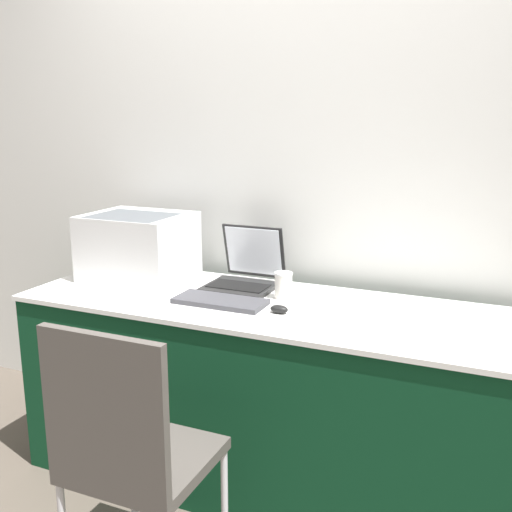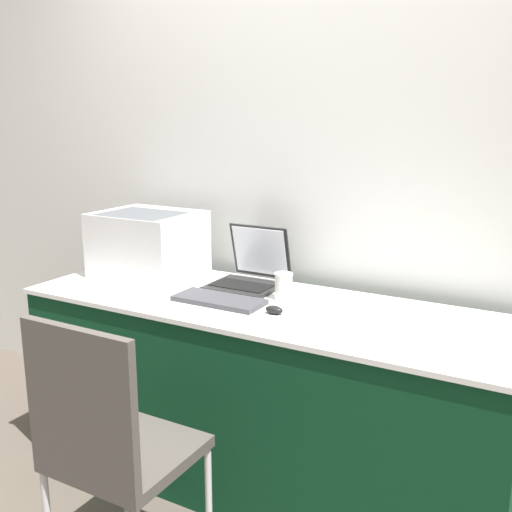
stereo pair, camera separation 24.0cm
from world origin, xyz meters
The scene contains 8 objects.
wall_back centered at (0.00, 0.77, 1.30)m, with size 8.00×0.05×2.60m.
table centered at (0.00, 0.32, 0.40)m, with size 2.00×0.67×0.79m.
printer centered at (-0.67, 0.43, 0.95)m, with size 0.45×0.37×0.30m.
laptop_left centered at (-0.17, 0.51, 0.85)m, with size 0.29×0.31×0.26m.
external_keyboard centered at (-0.16, 0.24, 0.80)m, with size 0.37×0.16×0.02m.
coffee_cup centered at (0.05, 0.41, 0.85)m, with size 0.07×0.07×0.11m.
mouse centered at (0.10, 0.23, 0.81)m, with size 0.07×0.04×0.03m.
chair centered at (-0.12, -0.45, 0.55)m, with size 0.41×0.40×0.94m.
Camera 2 is at (1.09, -1.68, 1.52)m, focal length 42.00 mm.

